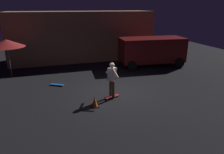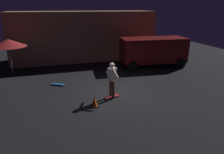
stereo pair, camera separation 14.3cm
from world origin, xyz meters
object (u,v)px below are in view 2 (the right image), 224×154
skateboard_spare (58,84)px  skater (112,77)px  parked_van (153,50)px  traffic_cone (94,102)px  patio_umbrella (8,43)px  skateboard_ridden (112,97)px

skateboard_spare → skater: (2.41, -2.43, 0.98)m
parked_van → skateboard_spare: (-6.89, -2.18, -1.11)m
parked_van → traffic_cone: size_ratio=10.34×
skateboard_spare → traffic_cone: 3.41m
skater → traffic_cone: bearing=-146.2°
traffic_cone → skater: bearing=33.8°
skater → traffic_cone: skater is taller
patio_umbrella → traffic_cone: size_ratio=5.00×
patio_umbrella → traffic_cone: bearing=-54.2°
skater → patio_umbrella: bearing=135.6°
skateboard_spare → parked_van: bearing=17.5°
skateboard_ridden → skater: skater is taller
patio_umbrella → skateboard_ridden: bearing=-44.4°
skateboard_ridden → traffic_cone: traffic_cone is taller
patio_umbrella → skateboard_ridden: 7.33m
parked_van → skater: bearing=-134.2°
parked_van → skateboard_ridden: parked_van is taller
skateboard_spare → patio_umbrella: bearing=136.3°
skateboard_spare → traffic_cone: bearing=-65.3°
traffic_cone → parked_van: bearing=43.9°
patio_umbrella → traffic_cone: (4.04, -5.60, -1.86)m
parked_van → skateboard_spare: size_ratio=6.16×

